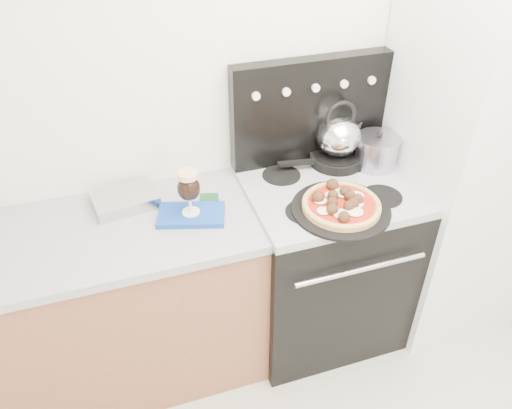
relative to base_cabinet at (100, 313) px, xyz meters
name	(u,v)px	position (x,y,z in m)	size (l,w,h in m)	color
room_shell	(450,262)	(1.02, -0.91, 0.82)	(3.52, 3.01, 2.52)	beige
base_cabinet	(100,313)	(0.00, 0.00, 0.00)	(1.45, 0.60, 0.86)	brown
countertop	(80,238)	(0.00, 0.00, 0.45)	(1.48, 0.63, 0.04)	#A2A2A9
stove_body	(322,263)	(1.10, -0.02, 0.01)	(0.76, 0.65, 0.88)	black
cooktop	(330,189)	(1.10, -0.02, 0.47)	(0.76, 0.65, 0.04)	#ADADB2
backguard	(310,110)	(1.10, 0.25, 0.74)	(0.76, 0.08, 0.50)	black
fridge	(465,158)	(1.80, -0.05, 0.52)	(0.64, 0.68, 1.90)	silver
foil_sheet	(125,199)	(0.20, 0.15, 0.50)	(0.27, 0.20, 0.05)	silver
oven_mitt	(191,215)	(0.46, -0.03, 0.48)	(0.28, 0.16, 0.02)	#1541A4
beer_glass	(189,193)	(0.46, -0.03, 0.60)	(0.10, 0.10, 0.21)	black
pizza_pan	(341,209)	(1.07, -0.21, 0.50)	(0.42, 0.42, 0.01)	black
pizza	(342,204)	(1.07, -0.21, 0.53)	(0.33, 0.33, 0.05)	tan
skillet	(336,159)	(1.22, 0.15, 0.51)	(0.26, 0.26, 0.05)	black
tea_kettle	(339,133)	(1.22, 0.15, 0.65)	(0.21, 0.21, 0.23)	white
stock_pot	(377,152)	(1.39, 0.07, 0.56)	(0.20, 0.20, 0.14)	#A4A1B3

